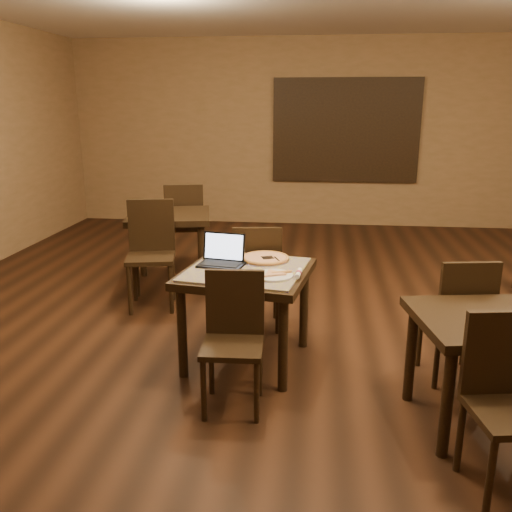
# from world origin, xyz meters

# --- Properties ---
(ground) EXTENTS (10.00, 10.00, 0.00)m
(ground) POSITION_xyz_m (0.00, 0.00, 0.00)
(ground) COLOR black
(ground) RESTS_ON ground
(wall_back) EXTENTS (8.00, 0.02, 3.00)m
(wall_back) POSITION_xyz_m (0.00, 5.00, 1.50)
(wall_back) COLOR #95704B
(wall_back) RESTS_ON ground
(mural) EXTENTS (2.34, 0.05, 1.64)m
(mural) POSITION_xyz_m (0.50, 4.96, 1.55)
(mural) COLOR #225A7E
(mural) RESTS_ON wall_back
(tiled_table) EXTENTS (1.06, 1.06, 0.76)m
(tiled_table) POSITION_xyz_m (-0.43, -0.18, 0.66)
(tiled_table) COLOR black
(tiled_table) RESTS_ON ground
(chair_main_near) EXTENTS (0.41, 0.41, 0.91)m
(chair_main_near) POSITION_xyz_m (-0.44, -0.80, 0.51)
(chair_main_near) COLOR black
(chair_main_near) RESTS_ON ground
(chair_main_far) EXTENTS (0.47, 0.47, 0.97)m
(chair_main_far) POSITION_xyz_m (-0.42, 0.43, 0.55)
(chair_main_far) COLOR black
(chair_main_far) RESTS_ON ground
(laptop) EXTENTS (0.38, 0.32, 0.23)m
(laptop) POSITION_xyz_m (-0.63, -0.08, 0.82)
(laptop) COLOR black
(laptop) RESTS_ON tiled_table
(plate) EXTENTS (0.29, 0.29, 0.02)m
(plate) POSITION_xyz_m (-0.21, -0.36, 0.77)
(plate) COLOR white
(plate) RESTS_ON tiled_table
(pizza_slice) EXTENTS (0.26, 0.26, 0.02)m
(pizza_slice) POSITION_xyz_m (-0.21, -0.36, 0.79)
(pizza_slice) COLOR beige
(pizza_slice) RESTS_ON plate
(pizza_pan) EXTENTS (0.39, 0.39, 0.01)m
(pizza_pan) POSITION_xyz_m (-0.31, 0.06, 0.77)
(pizza_pan) COLOR silver
(pizza_pan) RESTS_ON tiled_table
(pizza_whole) EXTENTS (0.38, 0.38, 0.03)m
(pizza_whole) POSITION_xyz_m (-0.31, 0.06, 0.78)
(pizza_whole) COLOR beige
(pizza_whole) RESTS_ON pizza_pan
(spatula) EXTENTS (0.16, 0.24, 0.01)m
(spatula) POSITION_xyz_m (-0.29, 0.04, 0.79)
(spatula) COLOR silver
(spatula) RESTS_ON pizza_whole
(napkin_roll) EXTENTS (0.05, 0.18, 0.04)m
(napkin_roll) POSITION_xyz_m (-0.03, -0.32, 0.78)
(napkin_roll) COLOR white
(napkin_roll) RESTS_ON tiled_table
(other_table_b) EXTENTS (1.03, 1.03, 0.82)m
(other_table_b) POSITION_xyz_m (-1.52, 1.58, 0.68)
(other_table_b) COLOR black
(other_table_b) RESTS_ON ground
(other_table_b_chair_near) EXTENTS (0.54, 0.54, 1.06)m
(other_table_b_chair_near) POSITION_xyz_m (-1.54, 0.97, 0.60)
(other_table_b_chair_near) COLOR black
(other_table_b_chair_near) RESTS_ON ground
(other_table_b_chair_far) EXTENTS (0.54, 0.54, 1.06)m
(other_table_b_chair_far) POSITION_xyz_m (-1.50, 2.20, 0.60)
(other_table_b_chair_far) COLOR black
(other_table_b_chair_far) RESTS_ON ground
(other_table_c) EXTENTS (0.90, 0.90, 0.73)m
(other_table_c) POSITION_xyz_m (1.10, -0.90, 0.61)
(other_table_c) COLOR black
(other_table_c) RESTS_ON ground
(other_table_c_chair_near) EXTENTS (0.47, 0.47, 0.94)m
(other_table_c_chair_near) POSITION_xyz_m (1.09, -1.45, 0.53)
(other_table_c_chair_near) COLOR black
(other_table_c_chair_near) RESTS_ON ground
(other_table_c_chair_far) EXTENTS (0.47, 0.47, 0.94)m
(other_table_c_chair_far) POSITION_xyz_m (1.12, -0.35, 0.53)
(other_table_c_chair_far) COLOR black
(other_table_c_chair_far) RESTS_ON ground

